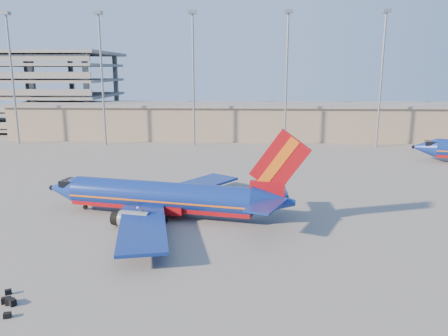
{
  "coord_description": "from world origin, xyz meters",
  "views": [
    {
      "loc": [
        5.92,
        -49.7,
        16.37
      ],
      "look_at": [
        3.44,
        5.46,
        4.0
      ],
      "focal_mm": 35.0,
      "sensor_mm": 36.0,
      "label": 1
    }
  ],
  "objects": [
    {
      "name": "parking_garage",
      "position": [
        -62.0,
        74.05,
        11.73
      ],
      "size": [
        62.0,
        32.0,
        21.4
      ],
      "color": "slate",
      "rests_on": "ground"
    },
    {
      "name": "aircraft_main",
      "position": [
        -2.75,
        -2.39,
        2.25
      ],
      "size": [
        30.85,
        29.38,
        10.56
      ],
      "rotation": [
        0.0,
        0.0,
        -0.2
      ],
      "color": "navy",
      "rests_on": "ground"
    },
    {
      "name": "ground",
      "position": [
        0.0,
        0.0,
        0.0
      ],
      "size": [
        220.0,
        220.0,
        0.0
      ],
      "primitive_type": "plane",
      "color": "slate",
      "rests_on": "ground"
    },
    {
      "name": "light_mast_row",
      "position": [
        5.0,
        46.0,
        17.55
      ],
      "size": [
        101.6,
        1.6,
        28.65
      ],
      "color": "gray",
      "rests_on": "ground"
    },
    {
      "name": "luggage_pile",
      "position": [
        -11.02,
        -22.13,
        0.21
      ],
      "size": [
        3.56,
        3.58,
        0.47
      ],
      "color": "black",
      "rests_on": "ground"
    },
    {
      "name": "terminal_building",
      "position": [
        10.0,
        58.0,
        4.32
      ],
      "size": [
        122.0,
        16.0,
        8.5
      ],
      "color": "#89735E",
      "rests_on": "ground"
    }
  ]
}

